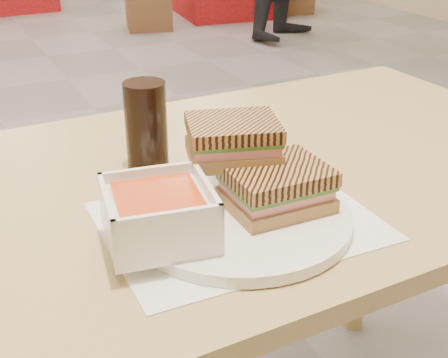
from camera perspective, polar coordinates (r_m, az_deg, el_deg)
name	(u,v)px	position (r m, az deg, el deg)	size (l,w,h in m)	color
main_table	(242,230)	(1.02, 1.65, -4.76)	(1.22, 0.74, 0.75)	tan
tray_liner	(238,221)	(0.82, 1.33, -3.95)	(0.36, 0.28, 0.00)	white
plate	(240,218)	(0.81, 1.53, -3.62)	(0.30, 0.30, 0.02)	white
soup_bowl	(159,216)	(0.74, -6.11, -3.45)	(0.15, 0.15, 0.07)	white
panini_lower	(276,187)	(0.81, 4.89, -0.74)	(0.13, 0.11, 0.06)	#9B6F40
panini_upper	(233,140)	(0.83, 0.85, 3.70)	(0.15, 0.13, 0.05)	#9B6F40
cola_glass	(146,126)	(0.95, -7.28, 4.92)	(0.07, 0.07, 0.14)	black
bg_chair_1l	(148,4)	(5.43, -7.10, 15.89)	(0.44, 0.44, 0.41)	brown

